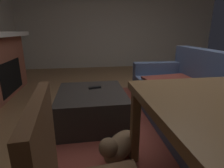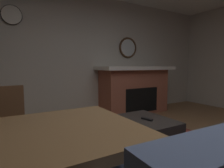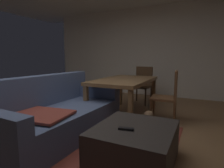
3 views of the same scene
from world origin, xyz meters
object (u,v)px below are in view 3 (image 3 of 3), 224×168
Objects in this scene: dining_chair_east at (142,83)px; dining_chair_south at (169,93)px; ottoman_coffee_table at (135,145)px; tv_remote at (126,129)px; dining_table at (125,83)px; couch at (57,115)px; small_dog at (139,123)px; potted_plant at (78,84)px.

dining_chair_south is at bearing -144.41° from dining_chair_east.
ottoman_coffee_table is 1.57m from dining_chair_south.
dining_table is at bearing 11.53° from tv_remote.
dining_chair_south is at bearing -89.46° from dining_table.
ottoman_coffee_table is (-0.17, -1.27, -0.10)m from couch.
tv_remote is at bearing -166.38° from dining_chair_east.
couch is at bearing 82.29° from ottoman_coffee_table.
dining_table is 1.74× the size of dining_chair_south.
dining_chair_south is 0.89m from small_dog.
dining_table is 0.87m from dining_chair_south.
dining_table reaches higher than tv_remote.
dining_chair_east is (1.20, -0.01, -0.14)m from dining_table.
dining_chair_east is 1.93× the size of small_dog.
dining_chair_south is (1.36, -1.39, 0.21)m from couch.
small_dog is (0.61, -1.08, -0.14)m from couch.
dining_table is at bearing 179.64° from dining_chair_east.
dining_table is 1.21m from dining_chair_east.
tv_remote is 0.10× the size of dining_table.
potted_plant reaches higher than small_dog.
ottoman_coffee_table reaches higher than small_dog.
dining_table reaches higher than small_dog.
couch is 1.26m from tv_remote.
dining_chair_east and dining_chair_south have the same top height.
dining_chair_south is at bearing -113.37° from potted_plant.
small_dog is at bearing -143.37° from dining_table.
dining_table is (1.65, 0.70, 0.24)m from tv_remote.
couch reaches higher than dining_table.
dining_table is 1.74× the size of dining_chair_east.
couch reaches higher than tv_remote.
ottoman_coffee_table is 0.98× the size of dining_chair_east.
dining_table is 3.37× the size of small_dog.
ottoman_coffee_table is at bearing 175.81° from dining_chair_south.
small_dog is (-1.95, -0.55, -0.35)m from dining_chair_east.
dining_chair_south reaches higher than tv_remote.
couch is 1.95m from dining_chair_south.
dining_table is (1.35, -0.52, 0.35)m from couch.
dining_chair_south reaches higher than potted_plant.
dining_table is at bearing -21.20° from couch.
dining_table is (1.52, 0.75, 0.46)m from ottoman_coffee_table.
dining_chair_south is 1.93× the size of small_dog.
dining_chair_east reaches higher than dining_table.
dining_chair_south reaches higher than dining_table.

